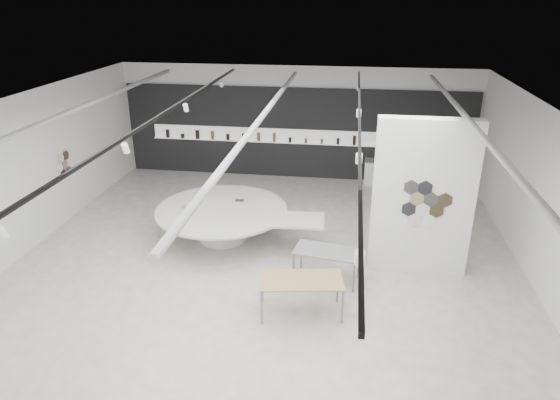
# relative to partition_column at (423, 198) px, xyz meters

# --- Properties ---
(room) EXTENTS (12.02, 14.02, 3.82)m
(room) POSITION_rel_partition_column_xyz_m (-3.59, -1.00, 0.27)
(room) COLOR beige
(room) RESTS_ON ground
(back_wall_display) EXTENTS (11.80, 0.27, 3.10)m
(back_wall_display) POSITION_rel_partition_column_xyz_m (-3.58, 5.94, -0.26)
(back_wall_display) COLOR black
(back_wall_display) RESTS_ON ground
(partition_column) EXTENTS (2.20, 0.38, 3.60)m
(partition_column) POSITION_rel_partition_column_xyz_m (0.00, 0.00, 0.00)
(partition_column) COLOR white
(partition_column) RESTS_ON ground
(display_island) EXTENTS (4.48, 3.58, 0.87)m
(display_island) POSITION_rel_partition_column_xyz_m (-4.77, 0.88, -1.24)
(display_island) COLOR white
(display_island) RESTS_ON ground
(sample_table_wood) EXTENTS (1.76, 1.07, 0.77)m
(sample_table_wood) POSITION_rel_partition_column_xyz_m (-2.46, -2.08, -1.08)
(sample_table_wood) COLOR tan
(sample_table_wood) RESTS_ON ground
(sample_table_stone) EXTENTS (1.54, 0.95, 0.74)m
(sample_table_stone) POSITION_rel_partition_column_xyz_m (-2.03, -0.75, -1.12)
(sample_table_stone) COLOR gray
(sample_table_stone) RESTS_ON ground
(kitchen_counter) EXTENTS (1.50, 0.68, 1.15)m
(kitchen_counter) POSITION_rel_partition_column_xyz_m (-0.39, 5.55, -1.38)
(kitchen_counter) COLOR white
(kitchen_counter) RESTS_ON ground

